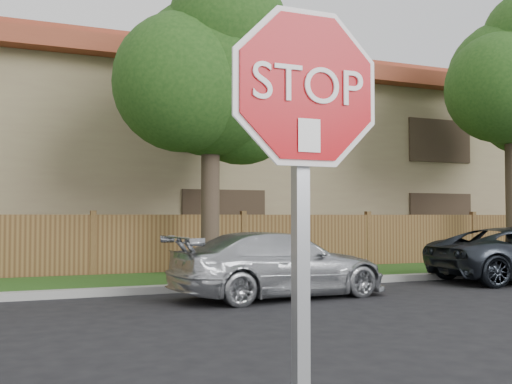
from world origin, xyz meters
name	(u,v)px	position (x,y,z in m)	size (l,w,h in m)	color
far_curb	(114,292)	(0.00, 8.15, 0.07)	(70.00, 0.30, 0.15)	gray
grass_strip	(102,284)	(0.00, 9.80, 0.06)	(70.00, 3.00, 0.12)	#1E4714
fence	(93,247)	(0.00, 11.40, 0.80)	(70.00, 0.12, 1.60)	#51351C
apartment_building	(72,158)	(0.00, 17.00, 3.53)	(35.20, 9.20, 7.20)	#867353
tree_mid	(213,77)	(2.52, 9.57, 4.87)	(4.80, 3.90, 7.35)	#382B21
stop_sign	(305,159)	(-0.68, -1.48, 1.83)	(1.01, 0.13, 2.55)	gray
sedan_right	(280,265)	(2.91, 6.62, 0.63)	(1.76, 4.34, 1.26)	#B4B8BC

